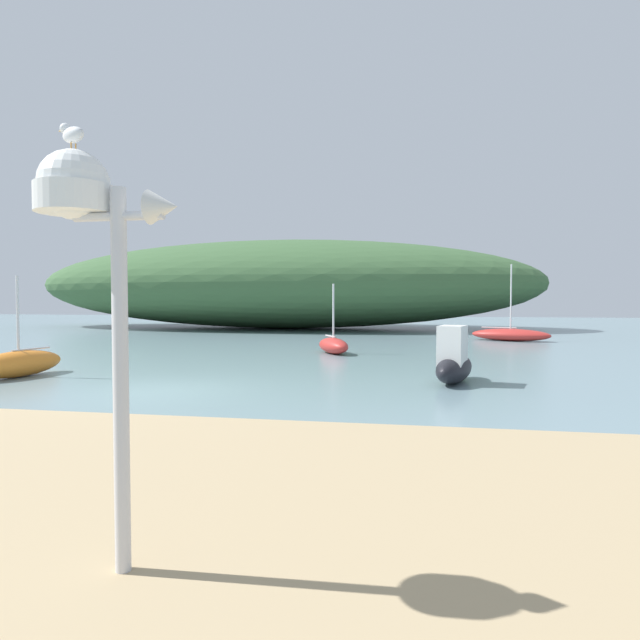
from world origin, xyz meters
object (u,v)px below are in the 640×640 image
Objects in this scene: mast_structure at (86,219)px; sailboat_inner_mooring at (333,345)px; motorboat_mid_channel at (454,362)px; sailboat_centre_water at (510,335)px; sailboat_by_sandbar at (19,363)px; seagull_on_radar at (72,133)px.

sailboat_inner_mooring is at bearing 93.14° from mast_structure.
motorboat_mid_channel is at bearing 73.24° from mast_structure.
mast_structure is 1.10× the size of sailboat_inner_mooring.
sailboat_inner_mooring is 0.66× the size of sailboat_centre_water.
motorboat_mid_channel is (3.46, 11.50, -2.35)m from mast_structure.
sailboat_centre_water reaches higher than sailboat_by_sandbar.
motorboat_mid_channel is 16.58m from sailboat_centre_water.
sailboat_by_sandbar is at bearing 131.21° from mast_structure.
sailboat_centre_water is (8.52, 8.64, -0.00)m from sailboat_inner_mooring.
seagull_on_radar is at bearing -107.27° from motorboat_mid_channel.
mast_structure is 1.20× the size of motorboat_mid_channel.
seagull_on_radar is 0.11× the size of motorboat_mid_channel.
mast_structure reaches higher than motorboat_mid_channel.
sailboat_centre_water is (7.59, 27.58, -3.23)m from seagull_on_radar.
mast_structure reaches higher than sailboat_by_sandbar.
motorboat_mid_channel is at bearing -58.83° from sailboat_inner_mooring.
motorboat_mid_channel is at bearing 4.76° from sailboat_by_sandbar.
sailboat_inner_mooring is (-0.93, 18.94, -3.23)m from seagull_on_radar.
seagull_on_radar is 0.10× the size of sailboat_inner_mooring.
motorboat_mid_channel is 0.87× the size of sailboat_by_sandbar.
motorboat_mid_channel is 12.66m from sailboat_by_sandbar.
seagull_on_radar is 0.09× the size of sailboat_by_sandbar.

